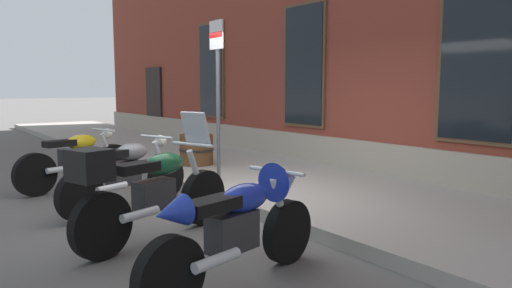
# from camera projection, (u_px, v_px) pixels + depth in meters

# --- Properties ---
(ground_plane) EXTENTS (140.00, 140.00, 0.00)m
(ground_plane) POSITION_uv_depth(u_px,v_px,m) (224.00, 207.00, 6.56)
(ground_plane) COLOR #565451
(sidewalk) EXTENTS (31.59, 3.16, 0.16)m
(sidewalk) POSITION_uv_depth(u_px,v_px,m) (308.00, 187.00, 7.48)
(sidewalk) COLOR gray
(sidewalk) RESTS_ON ground_plane
(motorcycle_yellow_naked) EXTENTS (0.76, 2.03, 0.95)m
(motorcycle_yellow_naked) POSITION_uv_depth(u_px,v_px,m) (78.00, 159.00, 7.73)
(motorcycle_yellow_naked) COLOR black
(motorcycle_yellow_naked) RESTS_ON ground_plane
(motorcycle_grey_naked) EXTENTS (0.90, 2.05, 0.97)m
(motorcycle_grey_naked) POSITION_uv_depth(u_px,v_px,m) (128.00, 174.00, 6.44)
(motorcycle_grey_naked) COLOR black
(motorcycle_grey_naked) RESTS_ON ground_plane
(motorcycle_green_touring) EXTENTS (0.94, 2.06, 1.38)m
(motorcycle_green_touring) POSITION_uv_depth(u_px,v_px,m) (150.00, 190.00, 5.01)
(motorcycle_green_touring) COLOR black
(motorcycle_green_touring) RESTS_ON ground_plane
(motorcycle_blue_sport) EXTENTS (0.72, 2.00, 0.99)m
(motorcycle_blue_sport) POSITION_uv_depth(u_px,v_px,m) (243.00, 221.00, 3.96)
(motorcycle_blue_sport) COLOR black
(motorcycle_blue_sport) RESTS_ON ground_plane
(parking_sign) EXTENTS (0.36, 0.07, 2.56)m
(parking_sign) POSITION_uv_depth(u_px,v_px,m) (217.00, 78.00, 7.38)
(parking_sign) COLOR #4C4C51
(parking_sign) RESTS_ON sidewalk
(barrel_planter) EXTENTS (0.67, 0.67, 0.93)m
(barrel_planter) POSITION_uv_depth(u_px,v_px,m) (196.00, 145.00, 9.16)
(barrel_planter) COLOR brown
(barrel_planter) RESTS_ON sidewalk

